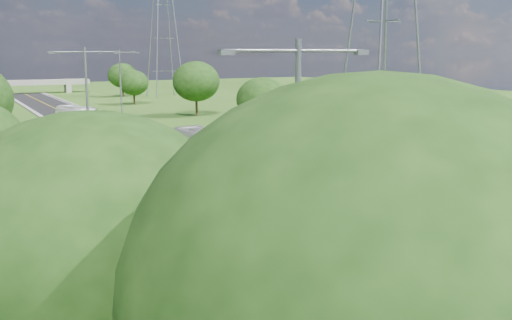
% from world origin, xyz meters
% --- Properties ---
extents(ground, '(260.00, 260.00, 0.00)m').
position_xyz_m(ground, '(0.00, 60.00, 0.00)').
color(ground, '#284C15').
rests_on(ground, ground).
extents(road, '(8.00, 150.00, 0.06)m').
position_xyz_m(road, '(0.00, 66.00, 0.03)').
color(road, black).
rests_on(road, ground).
extents(curb_left, '(0.50, 150.00, 0.22)m').
position_xyz_m(curb_left, '(-4.25, 66.00, 0.11)').
color(curb_left, gray).
rests_on(curb_left, ground).
extents(curb_right, '(0.50, 150.00, 0.22)m').
position_xyz_m(curb_right, '(4.25, 66.00, 0.11)').
color(curb_right, gray).
rests_on(curb_right, ground).
extents(speed_limit_sign, '(0.55, 0.09, 2.40)m').
position_xyz_m(speed_limit_sign, '(5.20, 37.98, 1.60)').
color(speed_limit_sign, slate).
rests_on(speed_limit_sign, ground).
extents(overpass, '(30.00, 3.00, 3.20)m').
position_xyz_m(overpass, '(0.00, 140.00, 2.41)').
color(overpass, gray).
rests_on(overpass, ground).
extents(streetlight_near_left, '(5.90, 0.25, 10.00)m').
position_xyz_m(streetlight_near_left, '(-6.00, 12.00, 5.94)').
color(streetlight_near_left, slate).
rests_on(streetlight_near_left, ground).
extents(streetlight_mid_left, '(5.90, 0.25, 10.00)m').
position_xyz_m(streetlight_mid_left, '(-6.00, 45.00, 5.94)').
color(streetlight_mid_left, slate).
rests_on(streetlight_mid_left, ground).
extents(streetlight_far_right, '(5.90, 0.25, 10.00)m').
position_xyz_m(streetlight_far_right, '(6.00, 78.00, 5.94)').
color(streetlight_far_right, slate).
rests_on(streetlight_far_right, ground).
extents(power_tower_near, '(9.00, 6.40, 28.00)m').
position_xyz_m(power_tower_near, '(22.00, 40.00, 14.01)').
color(power_tower_near, slate).
rests_on(power_tower_near, ground).
extents(power_tower_far, '(9.00, 6.40, 28.00)m').
position_xyz_m(power_tower_far, '(26.00, 115.00, 14.01)').
color(power_tower_far, slate).
rests_on(power_tower_far, ground).
extents(tree_la, '(7.14, 7.14, 8.30)m').
position_xyz_m(tree_la, '(-14.00, 8.00, 5.27)').
color(tree_la, black).
rests_on(tree_la, ground).
extents(tree_lf, '(7.98, 7.98, 9.28)m').
position_xyz_m(tree_lf, '(-11.00, 2.00, 5.89)').
color(tree_lf, black).
rests_on(tree_lf, ground).
extents(tree_rb, '(6.72, 6.72, 7.82)m').
position_xyz_m(tree_rb, '(16.00, 30.00, 4.95)').
color(tree_rb, black).
rests_on(tree_rb, ground).
extents(tree_rc, '(5.88, 5.88, 6.84)m').
position_xyz_m(tree_rc, '(15.00, 52.00, 4.33)').
color(tree_rc, black).
rests_on(tree_rc, ground).
extents(tree_rd, '(7.14, 7.14, 8.30)m').
position_xyz_m(tree_rd, '(17.00, 76.00, 5.27)').
color(tree_rd, black).
rests_on(tree_rd, ground).
extents(tree_re, '(5.46, 5.46, 6.35)m').
position_xyz_m(tree_re, '(14.50, 100.00, 4.02)').
color(tree_re, black).
rests_on(tree_re, ground).
extents(tree_rf, '(6.30, 6.30, 7.33)m').
position_xyz_m(tree_rf, '(18.00, 120.00, 4.64)').
color(tree_rf, black).
rests_on(tree_rf, ground).
extents(bus_outbound, '(4.07, 11.24, 3.06)m').
position_xyz_m(bus_outbound, '(3.20, 39.04, 1.59)').
color(bus_outbound, silver).
rests_on(bus_outbound, road).
extents(bus_inbound, '(4.06, 11.13, 3.03)m').
position_xyz_m(bus_inbound, '(-2.35, 66.48, 1.58)').
color(bus_inbound, white).
rests_on(bus_inbound, road).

